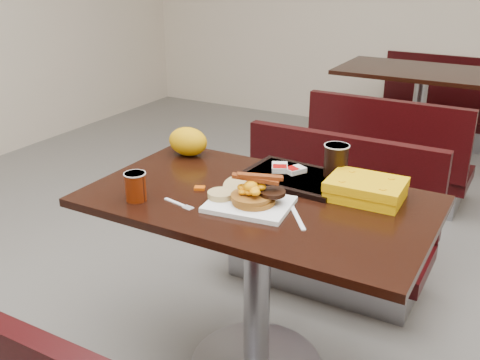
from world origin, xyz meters
The scene contains 22 objects.
table_near centered at (0.00, 0.00, 0.38)m, with size 1.20×0.70×0.75m, color black, non-canonical shape.
bench_near_n centered at (0.00, 0.70, 0.36)m, with size 1.00×0.46×0.72m, color black, non-canonical shape.
table_far centered at (0.00, 2.60, 0.38)m, with size 1.20×0.70×0.75m, color black, non-canonical shape.
bench_far_s centered at (0.00, 1.90, 0.36)m, with size 1.00×0.46×0.72m, color black, non-canonical shape.
bench_far_n centered at (0.00, 3.30, 0.36)m, with size 1.00×0.46×0.72m, color black, non-canonical shape.
platter centered at (0.01, -0.08, 0.76)m, with size 0.28×0.21×0.02m, color white.
pancake_stack centered at (0.02, -0.08, 0.78)m, with size 0.15×0.15×0.03m, color brown.
sausage_patty centered at (0.08, -0.05, 0.80)m, with size 0.09×0.09×0.01m, color black.
scrambled_eggs centered at (0.02, -0.08, 0.82)m, with size 0.09×0.08×0.05m, color #FFB005.
bacon_strips centered at (0.02, -0.07, 0.85)m, with size 0.16×0.07×0.01m, color #450F04, non-canonical shape.
muffin_bottom centered at (-0.10, -0.09, 0.78)m, with size 0.09×0.09×0.02m, color tan.
muffin_top centered at (-0.07, -0.03, 0.79)m, with size 0.09×0.09×0.02m, color tan.
coffee_cup_near centered at (-0.36, -0.23, 0.80)m, with size 0.07×0.07×0.10m, color #912805.
fork centered at (-0.23, -0.18, 0.75)m, with size 0.13×0.02×0.00m, color white, non-canonical shape.
knife centered at (0.19, -0.08, 0.75)m, with size 0.18×0.01×0.00m, color white.
condiment_syrup centered at (-0.22, -0.04, 0.75)m, with size 0.04×0.03×0.01m, color #BD4508.
tray centered at (0.04, 0.21, 0.76)m, with size 0.38×0.27×0.02m, color black.
hashbrown_sleeve_left centered at (-0.03, 0.23, 0.78)m, with size 0.06×0.08×0.02m, color silver.
hashbrown_sleeve_right centered at (0.03, 0.24, 0.78)m, with size 0.05×0.07×0.02m, color silver.
coffee_cup_far centered at (0.18, 0.28, 0.83)m, with size 0.09×0.09×0.12m, color black.
clamshell centered at (0.33, 0.17, 0.78)m, with size 0.26×0.19×0.07m, color #E6A503.
paper_bag centered at (-0.46, 0.25, 0.81)m, with size 0.17×0.13×0.12m, color #D29F07.
Camera 1 is at (0.81, -1.57, 1.54)m, focal length 41.55 mm.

